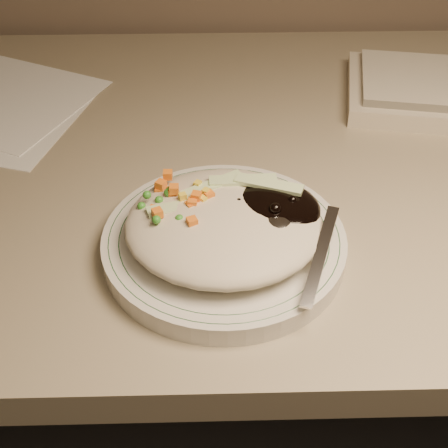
{
  "coord_description": "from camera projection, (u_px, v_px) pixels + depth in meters",
  "views": [
    {
      "loc": [
        -0.1,
        0.74,
        1.17
      ],
      "look_at": [
        -0.08,
        1.2,
        0.78
      ],
      "focal_mm": 50.0,
      "sensor_mm": 36.0,
      "label": 1
    }
  ],
  "objects": [
    {
      "name": "desk",
      "position": [
        279.0,
        266.0,
        0.9
      ],
      "size": [
        1.4,
        0.7,
        0.74
      ],
      "color": "gray",
      "rests_on": "ground"
    },
    {
      "name": "plate_rim",
      "position": [
        224.0,
        236.0,
        0.62
      ],
      "size": [
        0.23,
        0.23,
        0.0
      ],
      "color": "#144723",
      "rests_on": "plate"
    },
    {
      "name": "meal",
      "position": [
        228.0,
        220.0,
        0.6
      ],
      "size": [
        0.21,
        0.19,
        0.05
      ],
      "color": "#BFB39A",
      "rests_on": "plate"
    },
    {
      "name": "plate",
      "position": [
        224.0,
        244.0,
        0.62
      ],
      "size": [
        0.24,
        0.24,
        0.02
      ],
      "primitive_type": "cylinder",
      "color": "silver",
      "rests_on": "desk"
    }
  ]
}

